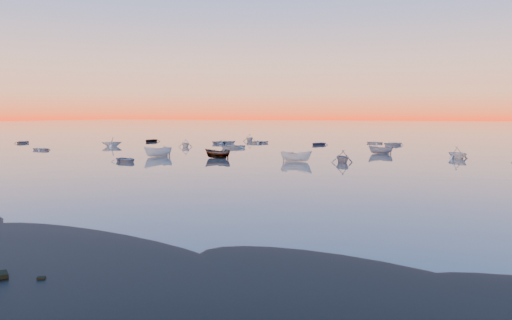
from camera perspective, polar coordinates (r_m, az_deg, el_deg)
The scene contains 6 objects.
ground at distance 121.50m, azimuth 11.75°, elevation 2.42°, with size 600.00×600.00×0.00m, color #655B54.
mud_lobes at distance 28.24m, azimuth -25.72°, elevation -7.37°, with size 140.00×6.00×0.07m, color black, non-canonical shape.
moored_fleet at distance 75.67m, azimuth 5.74°, elevation 0.80°, with size 124.00×58.00×1.20m, color white, non-canonical shape.
boat_near_left at distance 63.52m, azimuth -14.63°, elevation -0.22°, with size 3.93×1.64×0.98m, color gray.
boat_near_center at distance 62.09m, azimuth 4.62°, elevation -0.19°, with size 3.95×1.67×1.37m, color white.
boat_near_right at distance 61.66m, azimuth 9.86°, elevation -0.29°, with size 3.36×1.51×1.18m, color gray.
Camera 1 is at (20.37, -19.63, 5.97)m, focal length 35.00 mm.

